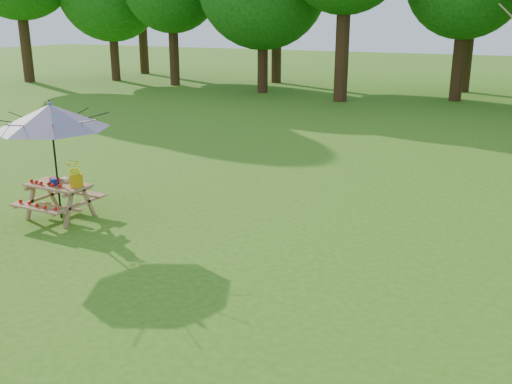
% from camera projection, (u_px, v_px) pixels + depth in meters
% --- Properties ---
extents(ground, '(120.00, 120.00, 0.00)m').
position_uv_depth(ground, '(110.00, 358.00, 6.42)').
color(ground, '#3C6D14').
rests_on(ground, ground).
extents(picnic_table, '(1.20, 1.32, 0.67)m').
position_uv_depth(picnic_table, '(60.00, 201.00, 10.84)').
color(picnic_table, '#A56B4A').
rests_on(picnic_table, ground).
extents(patio_umbrella, '(2.21, 2.21, 2.25)m').
position_uv_depth(patio_umbrella, '(51.00, 117.00, 10.37)').
color(patio_umbrella, black).
rests_on(patio_umbrella, ground).
extents(produce_bins, '(0.28, 0.42, 0.13)m').
position_uv_depth(produce_bins, '(57.00, 181.00, 10.77)').
color(produce_bins, red).
rests_on(produce_bins, picnic_table).
extents(tomatoes_row, '(0.77, 0.13, 0.07)m').
position_uv_depth(tomatoes_row, '(45.00, 184.00, 10.65)').
color(tomatoes_row, red).
rests_on(tomatoes_row, picnic_table).
extents(flower_bucket, '(0.38, 0.35, 0.54)m').
position_uv_depth(flower_bucket, '(75.00, 172.00, 10.50)').
color(flower_bucket, '#E19E0B').
rests_on(flower_bucket, picnic_table).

